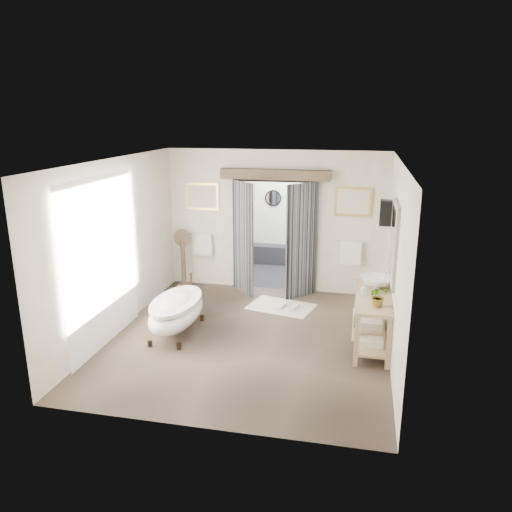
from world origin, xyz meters
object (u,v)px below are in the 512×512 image
clawfoot_tub (177,311)px  vanity (371,316)px  rug (281,307)px  basin (376,283)px

clawfoot_tub → vanity: size_ratio=1.04×
rug → vanity: bearing=-39.0°
clawfoot_tub → rug: bearing=44.6°
vanity → basin: bearing=80.3°
clawfoot_tub → basin: bearing=9.9°
rug → basin: basin is taller
clawfoot_tub → basin: size_ratio=3.07×
vanity → basin: size_ratio=2.95×
clawfoot_tub → rug: (1.54, 1.51, -0.39)m
clawfoot_tub → basin: (3.24, 0.56, 0.55)m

